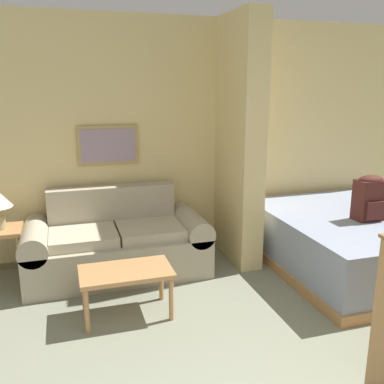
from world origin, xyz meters
TOP-DOWN VIEW (x-y plane):
  - wall_back at (-0.00, 3.54)m, footprint 6.44×0.16m
  - wall_partition_pillar at (0.53, 3.07)m, footprint 0.24×0.83m
  - couch at (-0.81, 3.06)m, footprint 1.83×0.84m
  - coffee_table at (-0.85, 2.17)m, footprint 0.75×0.44m
  - side_table at (-1.91, 3.12)m, footprint 0.42×0.42m
  - bed at (1.66, 2.46)m, footprint 1.84×1.98m
  - backpack at (1.59, 2.28)m, footprint 0.28×0.21m

SIDE VIEW (x-z plane):
  - bed at x=1.66m, z-range 0.01..0.59m
  - couch at x=-0.81m, z-range -0.12..0.73m
  - coffee_table at x=-0.85m, z-range 0.15..0.57m
  - side_table at x=-1.91m, z-range 0.18..0.74m
  - backpack at x=1.59m, z-range 0.59..1.04m
  - wall_back at x=0.00m, z-range -0.01..2.59m
  - wall_partition_pillar at x=0.53m, z-range 0.00..2.60m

